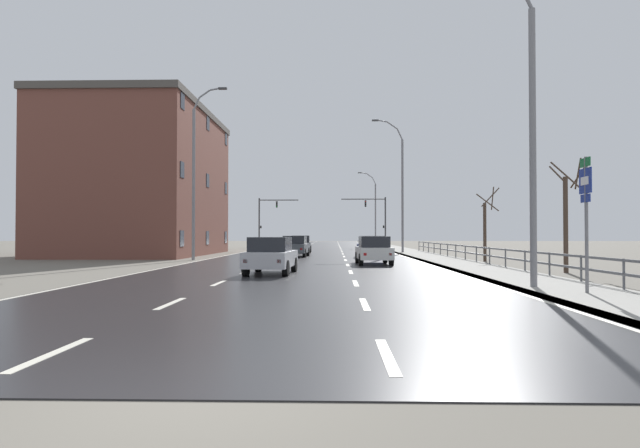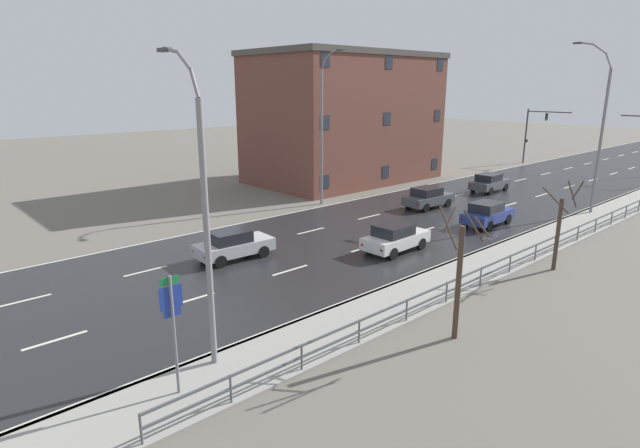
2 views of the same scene
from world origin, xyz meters
name	(u,v)px [view 1 (image 1 of 2)]	position (x,y,z in m)	size (l,w,h in m)	color
ground_plane	(318,252)	(0.00, 48.00, -0.06)	(160.00, 160.00, 0.12)	#666056
road_asphalt_strip	(321,248)	(0.00, 60.00, 0.01)	(14.00, 120.00, 0.03)	#232326
sidewalk_right	(390,248)	(8.43, 60.00, 0.06)	(3.00, 120.00, 0.12)	gray
guardrail	(471,250)	(9.85, 27.11, 0.71)	(0.07, 39.46, 1.00)	#515459
street_lamp_foreground	(528,127)	(7.46, 10.82, 4.92)	(2.31, 0.24, 10.02)	slate
street_lamp_midground	(401,188)	(7.43, 41.54, 5.76)	(2.76, 0.24, 11.82)	slate
street_lamp_distant	(374,210)	(7.43, 72.26, 5.24)	(2.64, 0.24, 10.73)	slate
street_lamp_left_bank	(195,175)	(-7.48, 29.26, 5.58)	(2.27, 0.24, 11.35)	slate
highway_sign	(586,207)	(8.39, 9.16, 2.42)	(0.09, 0.68, 3.78)	slate
traffic_signal_right	(377,214)	(6.90, 60.43, 4.14)	(5.51, 0.36, 6.27)	#38383A
traffic_signal_left	(266,215)	(-7.01, 61.96, 4.11)	(5.06, 0.36, 6.26)	#38383A
car_distant	(372,247)	(4.30, 33.12, 0.80)	(1.99, 4.18, 1.57)	navy
car_near_left	(374,250)	(3.80, 24.43, 0.80)	(1.94, 4.16, 1.57)	silver
car_far_left	(301,244)	(-1.43, 43.23, 0.80)	(1.90, 4.13, 1.57)	#474C51
car_far_right	(295,246)	(-1.29, 34.30, 0.80)	(1.99, 4.18, 1.57)	#474C51
car_mid_centre	(271,255)	(-1.06, 17.09, 0.80)	(2.01, 4.19, 1.57)	#B7B7BC
brick_building	(142,182)	(-14.18, 38.05, 5.96)	(11.00, 17.45, 11.89)	brown
bare_tree_near	(566,217)	(11.79, 18.28, 2.44)	(1.57, 1.63, 4.97)	#423328
bare_tree_mid	(486,227)	(11.03, 28.08, 2.12)	(1.63, 1.73, 4.61)	#423328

